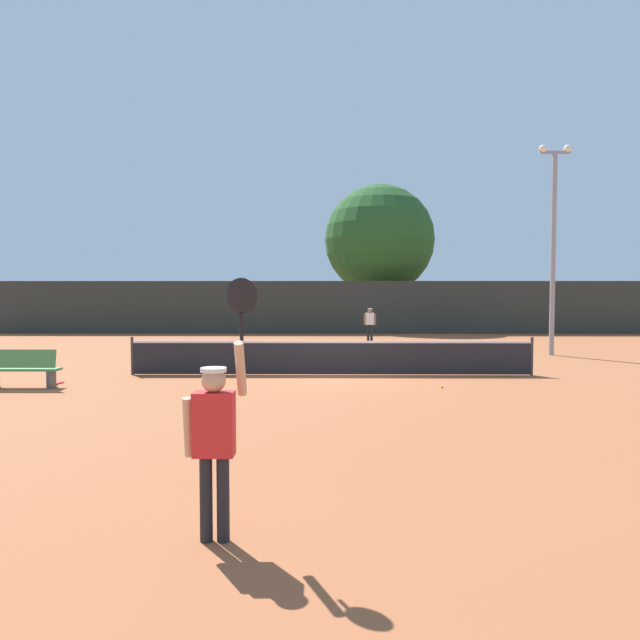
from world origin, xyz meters
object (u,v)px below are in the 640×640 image
object	(u,v)px
player_serving	(215,426)
player_receiving	(370,321)
spare_racket	(57,383)
courtside_bench	(21,368)
parked_car_mid	(416,314)
parked_car_near	(365,315)
light_pole	(553,235)
tennis_ball	(442,387)
large_tree	(379,240)

from	to	relation	value
player_serving	player_receiving	xyz separation A→B (m)	(3.14, 22.53, -0.16)
spare_racket	courtside_bench	xyz separation A→B (m)	(-0.54, -0.72, 0.46)
parked_car_mid	courtside_bench	bearing A→B (deg)	-114.00
spare_racket	parked_car_near	xyz separation A→B (m)	(9.46, 23.90, 0.76)
light_pole	parked_car_mid	size ratio (longest dim) A/B	1.77
spare_racket	parked_car_mid	size ratio (longest dim) A/B	0.12
player_receiving	tennis_ball	bearing A→B (deg)	93.01
tennis_ball	parked_car_near	bearing A→B (deg)	90.49
player_receiving	light_pole	world-z (taller)	light_pole
player_receiving	large_tree	world-z (taller)	large_tree
player_receiving	player_serving	bearing A→B (deg)	82.06
spare_racket	light_pole	world-z (taller)	light_pole
tennis_ball	courtside_bench	world-z (taller)	courtside_bench
tennis_ball	parked_car_mid	distance (m)	26.01
courtside_bench	large_tree	world-z (taller)	large_tree
player_receiving	spare_racket	distance (m)	15.84
large_tree	parked_car_near	world-z (taller)	large_tree
light_pole	parked_car_near	xyz separation A→B (m)	(-5.70, 17.07, -3.60)
parked_car_near	player_serving	bearing A→B (deg)	-95.62
courtside_bench	light_pole	bearing A→B (deg)	25.68
player_receiving	courtside_bench	world-z (taller)	player_receiving
player_receiving	parked_car_near	world-z (taller)	parked_car_near
light_pole	large_tree	distance (m)	15.61
player_serving	light_pole	distance (m)	19.10
player_serving	parked_car_mid	bearing A→B (deg)	78.34
tennis_ball	courtside_bench	size ratio (longest dim) A/B	0.04
player_receiving	large_tree	size ratio (longest dim) A/B	0.17
player_serving	spare_racket	size ratio (longest dim) A/B	4.81
courtside_bench	parked_car_near	bearing A→B (deg)	67.88
spare_racket	light_pole	size ratio (longest dim) A/B	0.07
player_receiving	parked_car_mid	world-z (taller)	parked_car_mid
parked_car_near	spare_racket	bearing A→B (deg)	-110.99
player_serving	courtside_bench	size ratio (longest dim) A/B	1.38
player_serving	large_tree	xyz separation A→B (m)	(4.36, 31.08, 4.39)
player_receiving	parked_car_mid	distance (m)	12.75
large_tree	light_pole	bearing A→B (deg)	-71.29
player_receiving	light_pole	xyz separation A→B (m)	(6.21, -6.20, 3.44)
spare_racket	parked_car_mid	bearing A→B (deg)	62.72
player_serving	player_receiving	world-z (taller)	player_serving
courtside_bench	parked_car_mid	size ratio (longest dim) A/B	0.42
courtside_bench	parked_car_near	xyz separation A→B (m)	(10.01, 24.62, 0.30)
large_tree	parked_car_mid	world-z (taller)	large_tree
tennis_ball	spare_racket	xyz separation A→B (m)	(-9.67, 0.66, -0.01)
tennis_ball	parked_car_near	distance (m)	24.57
parked_car_near	parked_car_mid	distance (m)	3.70
tennis_ball	player_receiving	bearing A→B (deg)	93.01
courtside_bench	large_tree	bearing A→B (deg)	64.34
courtside_bench	parked_car_near	world-z (taller)	parked_car_near
parked_car_mid	spare_racket	bearing A→B (deg)	-113.70
spare_racket	parked_car_near	world-z (taller)	parked_car_near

